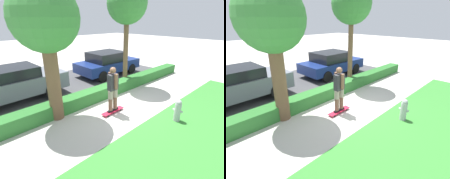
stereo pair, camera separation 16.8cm
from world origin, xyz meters
TOP-DOWN VIEW (x-y plane):
  - ground_plane at (0.00, 0.00)m, footprint 60.00×60.00m
  - grass_lawn_strip at (0.00, -3.00)m, footprint 12.68×4.00m
  - street_asphalt at (0.00, 4.20)m, footprint 12.68×5.00m
  - hedge_row at (0.00, 1.60)m, footprint 12.68×0.60m
  - skateboard at (-0.50, 0.25)m, footprint 0.99×0.24m
  - skater_person at (-0.50, 0.25)m, footprint 0.50×0.44m
  - tree_near at (-2.18, 1.40)m, footprint 2.09×2.09m
  - tree_mid at (2.01, 1.90)m, footprint 1.87×1.87m
  - parked_car_front at (-2.87, 3.98)m, footprint 4.47×1.88m
  - parked_car_middle at (2.79, 4.12)m, footprint 4.07×2.03m
  - fire_hydrant at (0.73, -1.72)m, footprint 0.22×0.35m

SIDE VIEW (x-z plane):
  - ground_plane at x=0.00m, z-range 0.00..0.00m
  - street_asphalt at x=0.00m, z-range 0.00..0.01m
  - grass_lawn_strip at x=0.00m, z-range 0.00..0.01m
  - skateboard at x=-0.50m, z-range 0.03..0.12m
  - hedge_row at x=0.00m, z-range 0.00..0.52m
  - fire_hydrant at x=0.73m, z-range 0.00..0.81m
  - parked_car_middle at x=2.79m, z-range 0.03..1.50m
  - parked_car_front at x=-2.87m, z-range 0.06..1.56m
  - skater_person at x=-0.50m, z-range 0.15..1.86m
  - tree_near at x=-2.18m, z-range 1.05..5.49m
  - tree_mid at x=2.01m, z-range 1.48..6.43m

